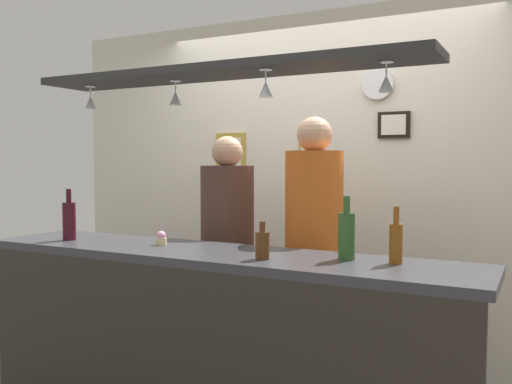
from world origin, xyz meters
TOP-DOWN VIEW (x-y plane):
  - back_wall at (0.00, 1.10)m, footprint 4.40×0.06m
  - bar_counter at (0.00, -0.51)m, footprint 2.70×0.55m
  - overhead_glass_rack at (0.00, -0.30)m, footprint 2.20×0.36m
  - hanging_wineglass_far_left at (-0.88, -0.31)m, footprint 0.07×0.07m
  - hanging_wineglass_left at (-0.31, -0.26)m, footprint 0.07×0.07m
  - hanging_wineglass_center_left at (0.30, -0.37)m, footprint 0.07×0.07m
  - hanging_wineglass_center at (0.86, -0.30)m, footprint 0.07×0.07m
  - person_middle_brown_shirt at (-0.29, 0.26)m, footprint 0.34×0.34m
  - person_right_orange_shirt at (0.30, 0.26)m, footprint 0.34×0.34m
  - bottle_beer_amber_tall at (0.91, -0.27)m, footprint 0.06×0.06m
  - bottle_wine_dark_red at (-0.97, -0.41)m, footprint 0.08×0.08m
  - bottle_beer_brown_stubby at (0.32, -0.45)m, footprint 0.07×0.07m
  - bottle_champagne_green at (0.67, -0.27)m, footprint 0.08×0.08m
  - cupcake at (-0.37, -0.32)m, footprint 0.06×0.06m
  - picture_frame_crest at (-0.05, 1.06)m, footprint 0.18×0.02m
  - picture_frame_upper_small at (0.56, 1.06)m, footprint 0.22×0.02m
  - picture_frame_caricature at (-0.73, 1.06)m, footprint 0.26×0.02m
  - wall_clock at (0.45, 1.05)m, footprint 0.22×0.03m

SIDE VIEW (x-z plane):
  - bar_counter at x=0.00m, z-range 0.18..1.23m
  - person_middle_brown_shirt at x=-0.29m, z-range 0.17..1.84m
  - person_right_orange_shirt at x=0.30m, z-range 0.19..1.95m
  - cupcake at x=-0.37m, z-range 1.04..1.12m
  - bottle_beer_brown_stubby at x=0.32m, z-range 1.03..1.21m
  - bottle_beer_amber_tall at x=0.91m, z-range 1.02..1.28m
  - bottle_wine_dark_red at x=-0.97m, z-range 1.01..1.31m
  - bottle_champagne_green at x=0.67m, z-range 1.02..1.32m
  - back_wall at x=0.00m, z-range 0.00..2.60m
  - picture_frame_crest at x=-0.05m, z-range 1.41..1.67m
  - picture_frame_caricature at x=-0.73m, z-range 1.39..1.73m
  - picture_frame_upper_small at x=0.56m, z-range 1.67..1.85m
  - hanging_wineglass_far_left at x=-0.88m, z-range 1.79..1.92m
  - hanging_wineglass_left at x=-0.31m, z-range 1.79..1.92m
  - hanging_wineglass_center_left at x=0.30m, z-range 1.79..1.92m
  - hanging_wineglass_center at x=0.86m, z-range 1.79..1.92m
  - overhead_glass_rack at x=0.00m, z-range 1.95..1.99m
  - wall_clock at x=0.45m, z-range 1.93..2.15m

